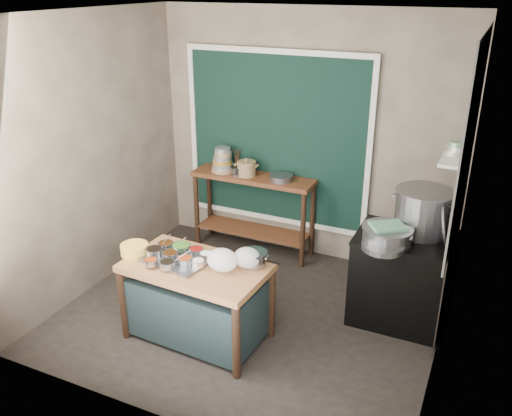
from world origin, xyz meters
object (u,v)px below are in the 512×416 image
at_px(condiment_tray, 177,260).
at_px(utensil_cup, 237,171).
at_px(back_counter, 253,213).
at_px(prep_table, 197,301).
at_px(stove_block, 403,280).
at_px(steamer, 387,235).
at_px(ceramic_crock, 246,169).
at_px(yellow_basin, 135,249).
at_px(saucepan, 254,258).
at_px(stock_pot, 423,212).

height_order(condiment_tray, utensil_cup, utensil_cup).
distance_m(back_counter, condiment_tray, 1.83).
height_order(prep_table, stove_block, stove_block).
bearing_deg(steamer, stove_block, 51.79).
relative_size(ceramic_crock, steamer, 0.49).
height_order(yellow_basin, ceramic_crock, ceramic_crock).
distance_m(condiment_tray, utensil_cup, 1.78).
xyz_separation_m(back_counter, ceramic_crock, (-0.07, -0.03, 0.55)).
xyz_separation_m(prep_table, condiment_tray, (-0.18, -0.01, 0.39)).
bearing_deg(ceramic_crock, saucepan, -62.26).
height_order(saucepan, utensil_cup, utensil_cup).
distance_m(stove_block, condiment_tray, 2.13).
distance_m(ceramic_crock, steamer, 2.02).
height_order(condiment_tray, saucepan, saucepan).
relative_size(back_counter, stock_pot, 2.71).
xyz_separation_m(back_counter, steamer, (1.74, -0.93, 0.48)).
xyz_separation_m(stove_block, yellow_basin, (-2.22, -1.12, 0.37)).
bearing_deg(back_counter, stove_block, -21.02).
xyz_separation_m(yellow_basin, steamer, (2.06, 0.92, 0.16)).
bearing_deg(saucepan, yellow_basin, -160.26).
xyz_separation_m(stove_block, steamer, (-0.16, -0.20, 0.53)).
distance_m(yellow_basin, utensil_cup, 1.81).
bearing_deg(steamer, utensil_cup, 155.59).
bearing_deg(stock_pot, yellow_basin, -151.30).
xyz_separation_m(back_counter, stove_block, (1.90, -0.73, -0.05)).
bearing_deg(ceramic_crock, utensil_cup, -167.42).
bearing_deg(condiment_tray, prep_table, 2.63).
relative_size(prep_table, condiment_tray, 2.24).
relative_size(back_counter, utensil_cup, 8.83).
bearing_deg(condiment_tray, ceramic_crock, 95.38).
relative_size(prep_table, stock_pot, 2.33).
distance_m(back_counter, yellow_basin, 1.91).
distance_m(condiment_tray, steamer, 1.87).
distance_m(utensil_cup, steamer, 2.11).
distance_m(saucepan, ceramic_crock, 1.77).
xyz_separation_m(condiment_tray, utensil_cup, (-0.27, 1.75, 0.24)).
xyz_separation_m(stove_block, utensil_cup, (-2.08, 0.67, 0.57)).
height_order(prep_table, yellow_basin, yellow_basin).
height_order(back_counter, stove_block, back_counter).
xyz_separation_m(saucepan, ceramic_crock, (-0.82, 1.55, 0.21)).
distance_m(utensil_cup, stock_pot, 2.23).
bearing_deg(ceramic_crock, condiment_tray, -84.62).
bearing_deg(utensil_cup, condiment_tray, -81.08).
xyz_separation_m(back_counter, yellow_basin, (-0.32, -1.85, 0.32)).
height_order(saucepan, ceramic_crock, ceramic_crock).
distance_m(utensil_cup, ceramic_crock, 0.11).
bearing_deg(stove_block, stock_pot, 59.85).
distance_m(yellow_basin, ceramic_crock, 1.85).
relative_size(saucepan, utensil_cup, 1.46).
xyz_separation_m(saucepan, stock_pot, (1.23, 1.00, 0.27)).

